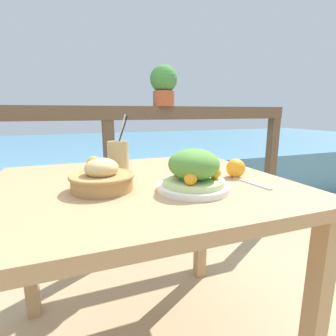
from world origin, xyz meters
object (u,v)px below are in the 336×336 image
at_px(bread_basket, 102,178).
at_px(potted_plant, 164,84).
at_px(drink_glass, 118,158).
at_px(salad_plate, 194,173).

distance_m(bread_basket, potted_plant, 1.11).
xyz_separation_m(bread_basket, potted_plant, (0.54, 0.89, 0.40)).
height_order(drink_glass, potted_plant, potted_plant).
bearing_deg(bread_basket, drink_glass, 65.61).
distance_m(drink_glass, bread_basket, 0.22).
bearing_deg(drink_glass, potted_plant, 56.79).
height_order(salad_plate, potted_plant, potted_plant).
xyz_separation_m(salad_plate, bread_basket, (-0.28, 0.11, -0.02)).
height_order(drink_glass, bread_basket, drink_glass).
bearing_deg(drink_glass, bread_basket, -114.39).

